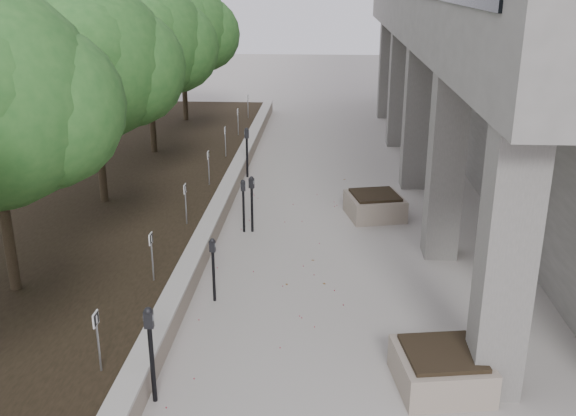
% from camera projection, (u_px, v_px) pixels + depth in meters
% --- Properties ---
extents(retaining_wall, '(0.39, 26.00, 0.50)m').
position_uv_depth(retaining_wall, '(226.00, 196.00, 17.49)').
color(retaining_wall, gray).
rests_on(retaining_wall, ground).
extents(planting_bed, '(7.00, 26.00, 0.40)m').
position_uv_depth(planting_bed, '(92.00, 195.00, 17.72)').
color(planting_bed, '#2D2216').
rests_on(planting_bed, ground).
extents(crabapple_tree_3, '(4.60, 4.00, 5.44)m').
position_uv_depth(crabapple_tree_3, '(94.00, 95.00, 15.76)').
color(crabapple_tree_3, '#285F24').
rests_on(crabapple_tree_3, planting_bed).
extents(crabapple_tree_4, '(4.60, 4.00, 5.44)m').
position_uv_depth(crabapple_tree_4, '(148.00, 67.00, 20.46)').
color(crabapple_tree_4, '#285F24').
rests_on(crabapple_tree_4, planting_bed).
extents(crabapple_tree_5, '(4.60, 4.00, 5.44)m').
position_uv_depth(crabapple_tree_5, '(182.00, 50.00, 25.16)').
color(crabapple_tree_5, '#285F24').
rests_on(crabapple_tree_5, planting_bed).
extents(parking_sign_2, '(0.04, 0.22, 0.96)m').
position_uv_depth(parking_sign_2, '(98.00, 342.00, 9.32)').
color(parking_sign_2, black).
rests_on(parking_sign_2, planting_bed).
extents(parking_sign_3, '(0.04, 0.22, 0.96)m').
position_uv_depth(parking_sign_3, '(152.00, 257.00, 12.14)').
color(parking_sign_3, black).
rests_on(parking_sign_3, planting_bed).
extents(parking_sign_4, '(0.04, 0.22, 0.96)m').
position_uv_depth(parking_sign_4, '(186.00, 204.00, 14.96)').
color(parking_sign_4, black).
rests_on(parking_sign_4, planting_bed).
extents(parking_sign_5, '(0.04, 0.22, 0.96)m').
position_uv_depth(parking_sign_5, '(209.00, 168.00, 17.78)').
color(parking_sign_5, black).
rests_on(parking_sign_5, planting_bed).
extents(parking_sign_6, '(0.04, 0.22, 0.96)m').
position_uv_depth(parking_sign_6, '(225.00, 142.00, 20.60)').
color(parking_sign_6, black).
rests_on(parking_sign_6, planting_bed).
extents(parking_sign_7, '(0.04, 0.22, 0.96)m').
position_uv_depth(parking_sign_7, '(238.00, 122.00, 23.42)').
color(parking_sign_7, black).
rests_on(parking_sign_7, planting_bed).
extents(parking_sign_8, '(0.04, 0.22, 0.96)m').
position_uv_depth(parking_sign_8, '(248.00, 106.00, 26.24)').
color(parking_sign_8, black).
rests_on(parking_sign_8, planting_bed).
extents(parking_meter_1, '(0.16, 0.12, 1.53)m').
position_uv_depth(parking_meter_1, '(152.00, 355.00, 9.20)').
color(parking_meter_1, black).
rests_on(parking_meter_1, ground).
extents(parking_meter_2, '(0.14, 0.11, 1.28)m').
position_uv_depth(parking_meter_2, '(213.00, 270.00, 12.16)').
color(parking_meter_2, black).
rests_on(parking_meter_2, ground).
extents(parking_meter_3, '(0.14, 0.10, 1.32)m').
position_uv_depth(parking_meter_3, '(244.00, 206.00, 15.49)').
color(parking_meter_3, black).
rests_on(parking_meter_3, ground).
extents(parking_meter_4, '(0.16, 0.14, 1.40)m').
position_uv_depth(parking_meter_4, '(252.00, 204.00, 15.49)').
color(parking_meter_4, black).
rests_on(parking_meter_4, ground).
extents(parking_meter_5, '(0.17, 0.14, 1.55)m').
position_uv_depth(parking_meter_5, '(247.00, 153.00, 19.74)').
color(parking_meter_5, black).
rests_on(parking_meter_5, ground).
extents(planter_front, '(1.49, 1.49, 0.61)m').
position_uv_depth(planter_front, '(441.00, 369.00, 9.70)').
color(planter_front, gray).
rests_on(planter_front, ground).
extents(planter_back, '(1.60, 1.60, 0.62)m').
position_uv_depth(planter_back, '(375.00, 205.00, 16.61)').
color(planter_back, gray).
rests_on(planter_back, ground).
extents(berry_scatter, '(3.30, 14.10, 0.02)m').
position_uv_depth(berry_scatter, '(278.00, 268.00, 13.71)').
color(berry_scatter, maroon).
rests_on(berry_scatter, ground).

